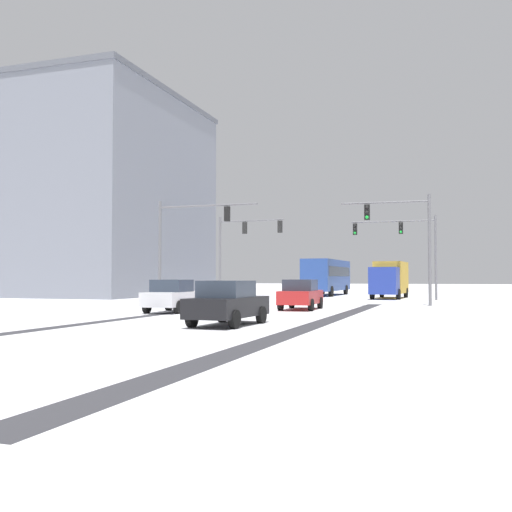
{
  "coord_description": "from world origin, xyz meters",
  "views": [
    {
      "loc": [
        9.36,
        -6.59,
        1.74
      ],
      "look_at": [
        0.0,
        21.3,
        2.8
      ],
      "focal_mm": 41.47,
      "sensor_mm": 36.0,
      "label": 1
    }
  ],
  "objects_px": {
    "traffic_signal_near_left": "(186,233)",
    "car_red_lead": "(301,294)",
    "car_black_third": "(228,303)",
    "bus_oncoming": "(327,275)",
    "traffic_signal_near_right": "(405,232)",
    "traffic_signal_far_left": "(241,240)",
    "traffic_signal_far_right": "(405,239)",
    "office_building_far_left_block": "(48,199)",
    "car_white_second": "(173,296)",
    "box_truck_delivery": "(390,279)"
  },
  "relations": [
    {
      "from": "traffic_signal_near_right",
      "to": "office_building_far_left_block",
      "type": "bearing_deg",
      "value": 157.29
    },
    {
      "from": "traffic_signal_near_left",
      "to": "bus_oncoming",
      "type": "height_order",
      "value": "traffic_signal_near_left"
    },
    {
      "from": "traffic_signal_near_left",
      "to": "box_truck_delivery",
      "type": "bearing_deg",
      "value": 57.2
    },
    {
      "from": "traffic_signal_far_left",
      "to": "bus_oncoming",
      "type": "height_order",
      "value": "traffic_signal_far_left"
    },
    {
      "from": "traffic_signal_far_right",
      "to": "office_building_far_left_block",
      "type": "xyz_separation_m",
      "value": [
        -35.74,
        3.33,
        5.05
      ]
    },
    {
      "from": "traffic_signal_far_right",
      "to": "office_building_far_left_block",
      "type": "relative_size",
      "value": 0.23
    },
    {
      "from": "traffic_signal_near_right",
      "to": "car_white_second",
      "type": "height_order",
      "value": "traffic_signal_near_right"
    },
    {
      "from": "bus_oncoming",
      "to": "box_truck_delivery",
      "type": "distance_m",
      "value": 9.3
    },
    {
      "from": "bus_oncoming",
      "to": "office_building_far_left_block",
      "type": "distance_m",
      "value": 29.34
    },
    {
      "from": "box_truck_delivery",
      "to": "car_red_lead",
      "type": "bearing_deg",
      "value": -98.64
    },
    {
      "from": "car_red_lead",
      "to": "bus_oncoming",
      "type": "distance_m",
      "value": 25.41
    },
    {
      "from": "car_black_third",
      "to": "box_truck_delivery",
      "type": "height_order",
      "value": "box_truck_delivery"
    },
    {
      "from": "traffic_signal_near_right",
      "to": "office_building_far_left_block",
      "type": "relative_size",
      "value": 0.23
    },
    {
      "from": "traffic_signal_near_left",
      "to": "traffic_signal_near_right",
      "type": "relative_size",
      "value": 1.0
    },
    {
      "from": "car_red_lead",
      "to": "car_black_third",
      "type": "bearing_deg",
      "value": -89.71
    },
    {
      "from": "traffic_signal_far_left",
      "to": "car_white_second",
      "type": "distance_m",
      "value": 16.9
    },
    {
      "from": "traffic_signal_far_right",
      "to": "traffic_signal_far_left",
      "type": "distance_m",
      "value": 12.69
    },
    {
      "from": "traffic_signal_far_left",
      "to": "car_white_second",
      "type": "bearing_deg",
      "value": -82.02
    },
    {
      "from": "traffic_signal_near_left",
      "to": "traffic_signal_near_right",
      "type": "height_order",
      "value": "same"
    },
    {
      "from": "car_red_lead",
      "to": "car_white_second",
      "type": "relative_size",
      "value": 0.99
    },
    {
      "from": "car_white_second",
      "to": "traffic_signal_near_right",
      "type": "bearing_deg",
      "value": 37.89
    },
    {
      "from": "car_red_lead",
      "to": "car_black_third",
      "type": "distance_m",
      "value": 10.97
    },
    {
      "from": "traffic_signal_near_left",
      "to": "office_building_far_left_block",
      "type": "relative_size",
      "value": 0.23
    },
    {
      "from": "traffic_signal_near_right",
      "to": "bus_oncoming",
      "type": "distance_m",
      "value": 23.04
    },
    {
      "from": "traffic_signal_far_right",
      "to": "traffic_signal_far_left",
      "type": "relative_size",
      "value": 1.0
    },
    {
      "from": "traffic_signal_near_right",
      "to": "bus_oncoming",
      "type": "relative_size",
      "value": 0.59
    },
    {
      "from": "office_building_far_left_block",
      "to": "traffic_signal_far_left",
      "type": "bearing_deg",
      "value": -17.19
    },
    {
      "from": "traffic_signal_far_right",
      "to": "traffic_signal_near_right",
      "type": "relative_size",
      "value": 1.0
    },
    {
      "from": "traffic_signal_near_left",
      "to": "car_red_lead",
      "type": "xyz_separation_m",
      "value": [
        7.77,
        -2.1,
        -3.64
      ]
    },
    {
      "from": "car_black_third",
      "to": "bus_oncoming",
      "type": "relative_size",
      "value": 0.38
    },
    {
      "from": "traffic_signal_far_left",
      "to": "bus_oncoming",
      "type": "distance_m",
      "value": 13.95
    },
    {
      "from": "traffic_signal_far_left",
      "to": "office_building_far_left_block",
      "type": "relative_size",
      "value": 0.23
    },
    {
      "from": "traffic_signal_near_right",
      "to": "office_building_far_left_block",
      "type": "distance_m",
      "value": 40.09
    },
    {
      "from": "car_red_lead",
      "to": "box_truck_delivery",
      "type": "relative_size",
      "value": 0.55
    },
    {
      "from": "traffic_signal_near_left",
      "to": "traffic_signal_near_right",
      "type": "xyz_separation_m",
      "value": [
        12.96,
        1.9,
        -0.09
      ]
    },
    {
      "from": "traffic_signal_far_right",
      "to": "car_white_second",
      "type": "distance_m",
      "value": 22.85
    },
    {
      "from": "traffic_signal_near_right",
      "to": "office_building_far_left_block",
      "type": "height_order",
      "value": "office_building_far_left_block"
    },
    {
      "from": "car_red_lead",
      "to": "office_building_far_left_block",
      "type": "bearing_deg",
      "value": 148.42
    },
    {
      "from": "bus_oncoming",
      "to": "office_building_far_left_block",
      "type": "relative_size",
      "value": 0.38
    },
    {
      "from": "traffic_signal_far_right",
      "to": "office_building_far_left_block",
      "type": "bearing_deg",
      "value": 174.67
    },
    {
      "from": "traffic_signal_far_left",
      "to": "traffic_signal_near_left",
      "type": "bearing_deg",
      "value": -90.04
    },
    {
      "from": "car_white_second",
      "to": "traffic_signal_far_right",
      "type": "bearing_deg",
      "value": 64.34
    },
    {
      "from": "traffic_signal_near_left",
      "to": "traffic_signal_far_left",
      "type": "relative_size",
      "value": 1.0
    },
    {
      "from": "traffic_signal_near_left",
      "to": "traffic_signal_far_right",
      "type": "relative_size",
      "value": 1.0
    },
    {
      "from": "traffic_signal_far_left",
      "to": "car_white_second",
      "type": "xyz_separation_m",
      "value": [
        2.29,
        -16.31,
        -3.8
      ]
    },
    {
      "from": "traffic_signal_far_left",
      "to": "bus_oncoming",
      "type": "bearing_deg",
      "value": 72.97
    },
    {
      "from": "traffic_signal_near_right",
      "to": "car_white_second",
      "type": "xyz_separation_m",
      "value": [
        -10.67,
        -8.3,
        -3.55
      ]
    },
    {
      "from": "traffic_signal_far_right",
      "to": "car_red_lead",
      "type": "height_order",
      "value": "traffic_signal_far_right"
    },
    {
      "from": "traffic_signal_near_left",
      "to": "car_white_second",
      "type": "height_order",
      "value": "traffic_signal_near_left"
    },
    {
      "from": "traffic_signal_near_right",
      "to": "car_red_lead",
      "type": "height_order",
      "value": "traffic_signal_near_right"
    }
  ]
}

